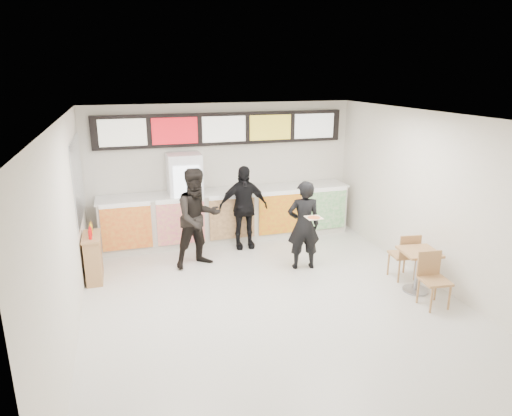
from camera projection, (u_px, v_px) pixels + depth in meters
name	position (u px, v px, depth m)	size (l,w,h in m)	color
floor	(273.00, 302.00, 7.50)	(7.00, 7.00, 0.00)	beige
ceiling	(275.00, 117.00, 6.64)	(7.00, 7.00, 0.00)	white
wall_back	(223.00, 171.00, 10.28)	(6.00, 6.00, 0.00)	silver
wall_left	(67.00, 234.00, 6.24)	(7.00, 7.00, 0.00)	silver
wall_right	(437.00, 200.00, 7.90)	(7.00, 7.00, 0.00)	silver
service_counter	(228.00, 215.00, 10.17)	(5.56, 0.77, 1.14)	silver
menu_board	(223.00, 129.00, 9.93)	(5.50, 0.14, 0.70)	black
drinks_fridge	(186.00, 200.00, 9.81)	(0.70, 0.67, 2.00)	white
mirror_panel	(78.00, 178.00, 8.42)	(0.01, 2.00, 1.50)	#B2B7BF
customer_main	(304.00, 225.00, 8.60)	(0.63, 0.41, 1.72)	black
customer_left	(198.00, 218.00, 8.68)	(0.94, 0.73, 1.93)	black
customer_mid	(243.00, 207.00, 9.64)	(1.05, 0.44, 1.78)	black
pizza_slice	(314.00, 217.00, 8.10)	(0.36, 0.36, 0.02)	beige
cafe_table	(418.00, 263.00, 7.75)	(0.67, 1.55, 0.89)	tan
condiment_ledge	(93.00, 257.00, 8.21)	(0.31, 0.76, 1.01)	tan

